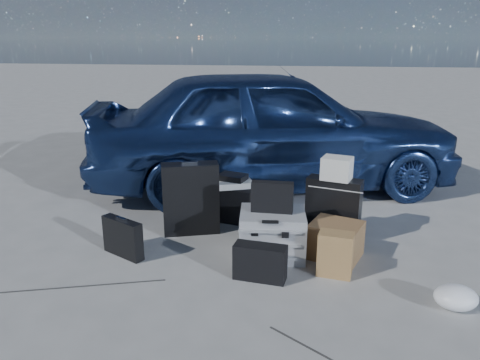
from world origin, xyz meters
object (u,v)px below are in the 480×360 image
object	(u,v)px
pelican_case	(272,234)
suitcase_right	(333,209)
duffel_bag	(235,203)
cardboard_box	(336,240)
briefcase	(123,238)
suitcase_left	(191,199)
car	(272,128)

from	to	relation	value
pelican_case	suitcase_right	bearing A→B (deg)	33.35
duffel_bag	cardboard_box	size ratio (longest dim) A/B	1.79
pelican_case	briefcase	size ratio (longest dim) A/B	1.28
briefcase	suitcase_left	world-z (taller)	suitcase_left
car	duffel_bag	size ratio (longest dim) A/B	6.03
suitcase_left	duffel_bag	distance (m)	0.58
suitcase_left	car	bearing A→B (deg)	49.50
pelican_case	duffel_bag	distance (m)	0.94
pelican_case	cardboard_box	world-z (taller)	pelican_case
car	pelican_case	size ratio (longest dim) A/B	8.05
duffel_bag	cardboard_box	bearing A→B (deg)	-22.07
suitcase_left	duffel_bag	bearing A→B (deg)	29.33
pelican_case	briefcase	xyz separation A→B (m)	(-1.32, -0.21, -0.03)
briefcase	cardboard_box	world-z (taller)	briefcase
duffel_bag	briefcase	bearing A→B (deg)	-115.69
pelican_case	cardboard_box	xyz separation A→B (m)	(0.56, 0.06, -0.05)
car	cardboard_box	size ratio (longest dim) A/B	10.77
briefcase	cardboard_box	size ratio (longest dim) A/B	1.04
duffel_bag	cardboard_box	xyz separation A→B (m)	(1.04, -0.75, -0.03)
suitcase_left	cardboard_box	size ratio (longest dim) A/B	1.68
duffel_bag	suitcase_left	bearing A→B (deg)	-118.08
car	briefcase	xyz separation A→B (m)	(-1.13, -2.25, -0.61)
car	cardboard_box	xyz separation A→B (m)	(0.75, -1.98, -0.62)
briefcase	duffel_bag	size ratio (longest dim) A/B	0.58
suitcase_left	cardboard_box	xyz separation A→B (m)	(1.41, -0.34, -0.20)
pelican_case	cardboard_box	bearing A→B (deg)	-0.23
suitcase_right	pelican_case	bearing A→B (deg)	-124.96
suitcase_left	cardboard_box	bearing A→B (deg)	-32.18
car	suitcase_right	xyz separation A→B (m)	(0.74, -1.59, -0.48)
suitcase_left	cardboard_box	world-z (taller)	suitcase_left
suitcase_left	suitcase_right	bearing A→B (deg)	-16.60
pelican_case	suitcase_right	world-z (taller)	suitcase_right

